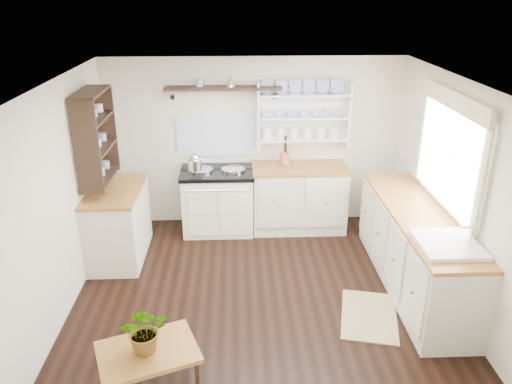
# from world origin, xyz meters

# --- Properties ---
(floor) EXTENTS (4.00, 3.80, 0.01)m
(floor) POSITION_xyz_m (0.00, 0.00, 0.00)
(floor) COLOR black
(floor) RESTS_ON ground
(wall_back) EXTENTS (4.00, 0.02, 2.30)m
(wall_back) POSITION_xyz_m (0.00, 1.90, 1.15)
(wall_back) COLOR beige
(wall_back) RESTS_ON ground
(wall_right) EXTENTS (0.02, 3.80, 2.30)m
(wall_right) POSITION_xyz_m (2.00, 0.00, 1.15)
(wall_right) COLOR beige
(wall_right) RESTS_ON ground
(wall_left) EXTENTS (0.02, 3.80, 2.30)m
(wall_left) POSITION_xyz_m (-2.00, 0.00, 1.15)
(wall_left) COLOR beige
(wall_left) RESTS_ON ground
(ceiling) EXTENTS (4.00, 3.80, 0.01)m
(ceiling) POSITION_xyz_m (0.00, 0.00, 2.30)
(ceiling) COLOR white
(ceiling) RESTS_ON wall_back
(window) EXTENTS (0.08, 1.55, 1.22)m
(window) POSITION_xyz_m (1.95, 0.15, 1.56)
(window) COLOR white
(window) RESTS_ON wall_right
(aga_cooker) EXTENTS (0.97, 0.68, 0.90)m
(aga_cooker) POSITION_xyz_m (-0.50, 1.57, 0.44)
(aga_cooker) COLOR white
(aga_cooker) RESTS_ON floor
(back_cabinets) EXTENTS (1.27, 0.63, 0.90)m
(back_cabinets) POSITION_xyz_m (0.60, 1.60, 0.46)
(back_cabinets) COLOR beige
(back_cabinets) RESTS_ON floor
(right_cabinets) EXTENTS (0.62, 2.43, 0.90)m
(right_cabinets) POSITION_xyz_m (1.70, 0.10, 0.46)
(right_cabinets) COLOR beige
(right_cabinets) RESTS_ON floor
(belfast_sink) EXTENTS (0.55, 0.60, 0.45)m
(belfast_sink) POSITION_xyz_m (1.70, -0.65, 0.80)
(belfast_sink) COLOR white
(belfast_sink) RESTS_ON right_cabinets
(left_cabinets) EXTENTS (0.62, 1.13, 0.90)m
(left_cabinets) POSITION_xyz_m (-1.70, 0.90, 0.46)
(left_cabinets) COLOR beige
(left_cabinets) RESTS_ON floor
(plate_rack) EXTENTS (1.20, 0.22, 0.90)m
(plate_rack) POSITION_xyz_m (0.65, 1.86, 1.56)
(plate_rack) COLOR white
(plate_rack) RESTS_ON wall_back
(high_shelf) EXTENTS (1.50, 0.29, 0.16)m
(high_shelf) POSITION_xyz_m (-0.40, 1.78, 1.91)
(high_shelf) COLOR black
(high_shelf) RESTS_ON wall_back
(left_shelving) EXTENTS (0.28, 0.80, 1.05)m
(left_shelving) POSITION_xyz_m (-1.84, 0.90, 1.55)
(left_shelving) COLOR black
(left_shelving) RESTS_ON wall_left
(kettle) EXTENTS (0.18, 0.18, 0.22)m
(kettle) POSITION_xyz_m (-0.78, 1.45, 1.04)
(kettle) COLOR silver
(kettle) RESTS_ON aga_cooker
(utensil_crock) EXTENTS (0.14, 0.14, 0.16)m
(utensil_crock) POSITION_xyz_m (0.40, 1.68, 0.99)
(utensil_crock) COLOR #A95D3E
(utensil_crock) RESTS_ON back_cabinets
(center_table) EXTENTS (0.92, 0.79, 0.42)m
(center_table) POSITION_xyz_m (-0.98, -1.40, 0.38)
(center_table) COLOR brown
(center_table) RESTS_ON floor
(potted_plant) EXTENTS (0.41, 0.37, 0.40)m
(potted_plant) POSITION_xyz_m (-0.98, -1.40, 0.62)
(potted_plant) COLOR #3F7233
(potted_plant) RESTS_ON center_table
(floor_rug) EXTENTS (0.73, 0.95, 0.02)m
(floor_rug) POSITION_xyz_m (1.09, -0.47, 0.01)
(floor_rug) COLOR #918054
(floor_rug) RESTS_ON floor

